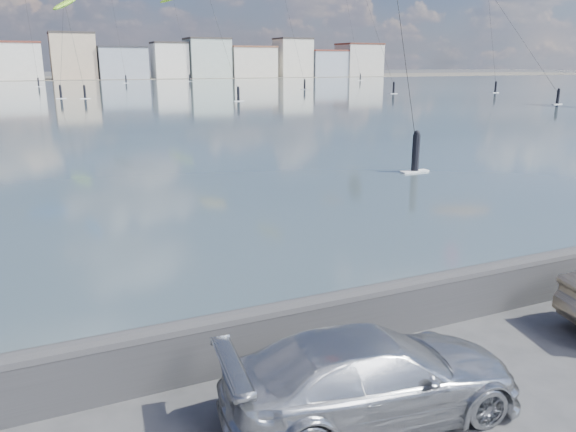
% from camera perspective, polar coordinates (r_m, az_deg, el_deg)
% --- Properties ---
extents(bay_water, '(500.00, 177.00, 0.00)m').
position_cam_1_polar(bay_water, '(97.09, -23.01, 11.17)').
color(bay_water, '#374B51').
rests_on(bay_water, ground).
extents(far_shore_strip, '(500.00, 60.00, 0.00)m').
position_cam_1_polar(far_shore_strip, '(205.50, -24.23, 12.62)').
color(far_shore_strip, '#4C473D').
rests_on(far_shore_strip, ground).
extents(seawall, '(400.00, 0.36, 1.08)m').
position_cam_1_polar(seawall, '(9.82, -2.20, -11.65)').
color(seawall, '#28282B').
rests_on(seawall, ground).
extents(far_buildings, '(240.79, 13.26, 14.60)m').
position_cam_1_polar(far_buildings, '(191.47, -23.95, 14.36)').
color(far_buildings, '#B7C6BC').
rests_on(far_buildings, ground).
extents(car_silver, '(4.66, 2.32, 1.30)m').
position_cam_1_polar(car_silver, '(8.55, 8.62, -15.71)').
color(car_silver, '#B3B6BB').
rests_on(car_silver, ground).
extents(kitesurfer_6, '(5.53, 14.13, 15.40)m').
position_cam_1_polar(kitesurfer_6, '(97.32, -21.69, 19.23)').
color(kitesurfer_6, '#8CD826').
rests_on(kitesurfer_6, ground).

